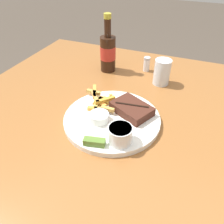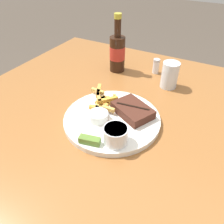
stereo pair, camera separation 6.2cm
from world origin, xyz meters
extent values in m
cube|color=#935B2D|center=(0.00, 0.00, 0.74)|extent=(1.16, 1.18, 0.04)
cylinder|color=#935B2D|center=(-0.52, 0.53, 0.36)|extent=(0.06, 0.06, 0.72)
cylinder|color=white|center=(0.00, 0.00, 0.76)|extent=(0.31, 0.31, 0.01)
cylinder|color=white|center=(0.00, 0.00, 0.77)|extent=(0.31, 0.31, 0.00)
cube|color=#472319|center=(0.05, 0.05, 0.79)|extent=(0.16, 0.14, 0.03)
cube|color=black|center=(0.05, 0.05, 0.80)|extent=(0.11, 0.02, 0.00)
cube|color=gold|center=(-0.06, 0.06, 0.78)|extent=(0.05, 0.03, 0.01)
cube|color=gold|center=(-0.08, 0.04, 0.78)|extent=(0.04, 0.07, 0.01)
cube|color=gold|center=(-0.11, 0.09, 0.79)|extent=(0.04, 0.08, 0.01)
cube|color=gold|center=(-0.06, 0.07, 0.78)|extent=(0.05, 0.03, 0.01)
cube|color=gold|center=(-0.06, 0.06, 0.78)|extent=(0.01, 0.05, 0.01)
cube|color=gold|center=(-0.06, 0.06, 0.78)|extent=(0.05, 0.01, 0.01)
cube|color=gold|center=(-0.07, 0.01, 0.78)|extent=(0.05, 0.02, 0.01)
cube|color=#DA9447|center=(-0.09, 0.06, 0.79)|extent=(0.05, 0.06, 0.01)
cube|color=gold|center=(-0.11, 0.09, 0.79)|extent=(0.05, 0.01, 0.01)
cube|color=gold|center=(-0.04, 0.09, 0.78)|extent=(0.03, 0.05, 0.01)
cube|color=gold|center=(-0.02, 0.01, 0.79)|extent=(0.05, 0.01, 0.01)
cube|color=gold|center=(-0.05, 0.06, 0.79)|extent=(0.06, 0.06, 0.01)
cube|color=gold|center=(-0.06, 0.06, 0.78)|extent=(0.05, 0.07, 0.01)
cube|color=gold|center=(-0.06, 0.05, 0.78)|extent=(0.05, 0.03, 0.01)
cube|color=#DB9148|center=(-0.08, 0.06, 0.78)|extent=(0.02, 0.05, 0.01)
cylinder|color=white|center=(0.06, -0.09, 0.80)|extent=(0.07, 0.07, 0.05)
cylinder|color=beige|center=(0.06, -0.09, 0.82)|extent=(0.06, 0.06, 0.01)
cylinder|color=silver|center=(-0.03, -0.03, 0.79)|extent=(0.06, 0.06, 0.03)
cylinder|color=black|center=(-0.03, -0.03, 0.80)|extent=(0.05, 0.05, 0.01)
cube|color=#567A2D|center=(0.00, -0.13, 0.78)|extent=(0.06, 0.03, 0.02)
cube|color=#B7B7BC|center=(-0.09, 0.03, 0.77)|extent=(0.10, 0.05, 0.00)
cube|color=#B7B7BC|center=(-0.03, 0.01, 0.77)|extent=(0.03, 0.01, 0.00)
cube|color=#B7B7BC|center=(-0.02, 0.01, 0.77)|extent=(0.03, 0.01, 0.00)
cube|color=#B7B7BC|center=(-0.02, 0.01, 0.77)|extent=(0.03, 0.01, 0.00)
cylinder|color=black|center=(-0.15, 0.33, 0.83)|extent=(0.07, 0.07, 0.15)
cylinder|color=#B22D23|center=(-0.15, 0.33, 0.84)|extent=(0.07, 0.07, 0.06)
cylinder|color=black|center=(-0.15, 0.33, 0.94)|extent=(0.03, 0.03, 0.07)
cylinder|color=gold|center=(-0.15, 0.33, 0.99)|extent=(0.03, 0.03, 0.02)
cylinder|color=silver|center=(0.10, 0.30, 0.81)|extent=(0.07, 0.07, 0.10)
cylinder|color=white|center=(0.01, 0.39, 0.78)|extent=(0.03, 0.03, 0.05)
cylinder|color=#B7B7BC|center=(0.01, 0.39, 0.82)|extent=(0.03, 0.03, 0.01)
camera|label=1|loc=(0.21, -0.51, 1.22)|focal=35.00mm
camera|label=2|loc=(0.26, -0.48, 1.22)|focal=35.00mm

